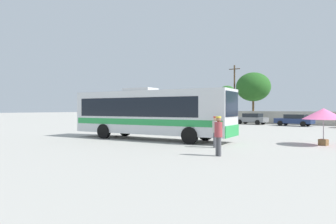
# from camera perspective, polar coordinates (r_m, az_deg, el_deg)

# --- Properties ---
(ground_plane) EXTENTS (300.00, 300.00, 0.00)m
(ground_plane) POSITION_cam_1_polar(r_m,az_deg,el_deg) (29.98, 9.38, -3.47)
(ground_plane) COLOR #A3A099
(perimeter_wall) EXTENTS (80.00, 0.30, 1.78)m
(perimeter_wall) POSITION_cam_1_polar(r_m,az_deg,el_deg) (44.63, 19.44, -1.01)
(perimeter_wall) COLOR #B2AD9E
(perimeter_wall) RESTS_ON ground_plane
(coach_bus_silver_green) EXTENTS (11.94, 4.23, 3.59)m
(coach_bus_silver_green) POSITION_cam_1_polar(r_m,az_deg,el_deg) (21.11, -3.58, 0.03)
(coach_bus_silver_green) COLOR silver
(coach_bus_silver_green) RESTS_ON ground_plane
(attendant_by_bus_door) EXTENTS (0.39, 0.39, 1.72)m
(attendant_by_bus_door) POSITION_cam_1_polar(r_m,az_deg,el_deg) (16.74, 8.97, -3.35)
(attendant_by_bus_door) COLOR #4C4C51
(attendant_by_bus_door) RESTS_ON ground_plane
(passenger_waiting_on_apron) EXTENTS (0.47, 0.47, 1.80)m
(passenger_waiting_on_apron) POSITION_cam_1_polar(r_m,az_deg,el_deg) (13.80, 9.51, -4.01)
(passenger_waiting_on_apron) COLOR #4C4C51
(passenger_waiting_on_apron) RESTS_ON ground_plane
(vendor_umbrella_near_gate_pink) EXTENTS (2.35, 2.35, 2.17)m
(vendor_umbrella_near_gate_pink) POSITION_cam_1_polar(r_m,az_deg,el_deg) (19.70, 27.33, -0.39)
(vendor_umbrella_near_gate_pink) COLOR gray
(vendor_umbrella_near_gate_pink) RESTS_ON ground_plane
(parked_car_leftmost_black) EXTENTS (4.48, 2.23, 1.48)m
(parked_car_leftmost_black) POSITION_cam_1_polar(r_m,az_deg,el_deg) (45.07, 8.18, -1.10)
(parked_car_leftmost_black) COLOR black
(parked_car_leftmost_black) RESTS_ON ground_plane
(parked_car_second_grey) EXTENTS (4.29, 2.14, 1.50)m
(parked_car_second_grey) POSITION_cam_1_polar(r_m,az_deg,el_deg) (42.93, 15.54, -1.19)
(parked_car_second_grey) COLOR slate
(parked_car_second_grey) RESTS_ON ground_plane
(parked_car_third_dark_blue) EXTENTS (4.57, 2.23, 1.43)m
(parked_car_third_dark_blue) POSITION_cam_1_polar(r_m,az_deg,el_deg) (40.43, 22.80, -1.37)
(parked_car_third_dark_blue) COLOR navy
(parked_car_third_dark_blue) RESTS_ON ground_plane
(utility_pole_near) EXTENTS (1.80, 0.34, 9.05)m
(utility_pole_near) POSITION_cam_1_polar(r_m,az_deg,el_deg) (49.16, 12.45, 3.62)
(utility_pole_near) COLOR #4C3823
(utility_pole_near) RESTS_ON ground_plane
(roadside_tree_left) EXTENTS (3.38, 3.38, 6.23)m
(roadside_tree_left) POSITION_cam_1_polar(r_m,az_deg,el_deg) (54.72, 11.11, 3.36)
(roadside_tree_left) COLOR brown
(roadside_tree_left) RESTS_ON ground_plane
(roadside_tree_midleft) EXTENTS (5.29, 5.29, 7.80)m
(roadside_tree_midleft) POSITION_cam_1_polar(r_m,az_deg,el_deg) (49.03, 15.82, 4.58)
(roadside_tree_midleft) COLOR brown
(roadside_tree_midleft) RESTS_ON ground_plane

